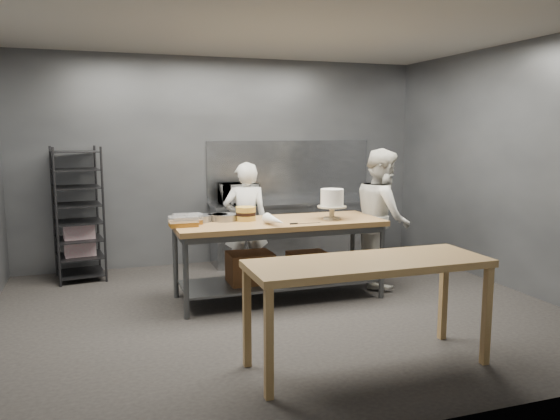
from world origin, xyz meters
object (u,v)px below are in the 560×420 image
(work_table, at_px, (277,250))
(chef_behind, at_px, (246,223))
(speed_rack, at_px, (78,215))
(layer_cake, at_px, (246,214))
(near_counter, at_px, (368,270))
(chef_right, at_px, (382,217))
(microwave, at_px, (239,194))
(frosted_cake_stand, at_px, (332,200))

(work_table, height_order, chef_behind, chef_behind)
(speed_rack, relative_size, layer_cake, 7.66)
(chef_behind, bearing_deg, near_counter, 105.69)
(chef_right, bearing_deg, microwave, 61.97)
(near_counter, height_order, speed_rack, speed_rack)
(near_counter, distance_m, speed_rack, 4.32)
(near_counter, height_order, frosted_cake_stand, frosted_cake_stand)
(chef_behind, xyz_separation_m, frosted_cake_stand, (0.80, -0.90, 0.37))
(work_table, height_order, speed_rack, speed_rack)
(microwave, bearing_deg, near_counter, -87.84)
(layer_cake, bearing_deg, chef_right, 1.19)
(near_counter, height_order, layer_cake, layer_cake)
(chef_right, bearing_deg, speed_rack, 86.62)
(microwave, bearing_deg, work_table, -89.30)
(chef_behind, height_order, chef_right, chef_right)
(work_table, distance_m, speed_rack, 2.76)
(work_table, distance_m, layer_cake, 0.56)
(chef_behind, distance_m, frosted_cake_stand, 1.26)
(work_table, relative_size, frosted_cake_stand, 6.73)
(chef_behind, relative_size, chef_right, 0.90)
(speed_rack, bearing_deg, chef_behind, -22.56)
(speed_rack, bearing_deg, microwave, 2.10)
(microwave, distance_m, frosted_cake_stand, 1.94)
(speed_rack, bearing_deg, layer_cake, -39.12)
(chef_right, bearing_deg, work_table, 114.74)
(layer_cake, bearing_deg, chef_behind, 75.10)
(frosted_cake_stand, relative_size, layer_cake, 1.56)
(frosted_cake_stand, bearing_deg, work_table, 170.10)
(layer_cake, bearing_deg, near_counter, -77.74)
(work_table, height_order, frosted_cake_stand, frosted_cake_stand)
(chef_behind, relative_size, layer_cake, 6.81)
(work_table, height_order, microwave, microwave)
(chef_behind, distance_m, layer_cake, 0.73)
(microwave, bearing_deg, chef_behind, -98.86)
(layer_cake, bearing_deg, frosted_cake_stand, -13.13)
(speed_rack, relative_size, chef_right, 1.01)
(chef_right, height_order, microwave, chef_right)
(frosted_cake_stand, distance_m, layer_cake, 1.02)
(chef_right, relative_size, layer_cake, 7.58)
(near_counter, relative_size, layer_cake, 8.76)
(layer_cake, bearing_deg, microwave, 78.58)
(chef_right, bearing_deg, chef_behind, 87.31)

